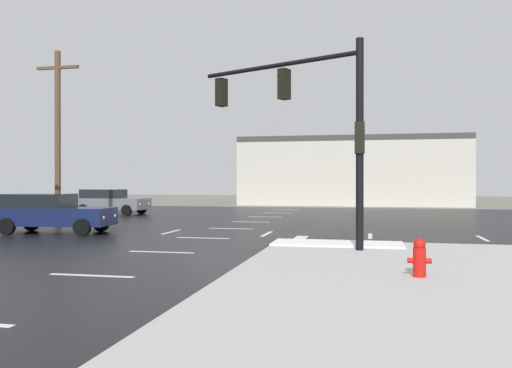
% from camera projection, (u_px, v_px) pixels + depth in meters
% --- Properties ---
extents(ground_plane, '(120.00, 120.00, 0.00)m').
position_uv_depth(ground_plane, '(218.00, 233.00, 21.52)').
color(ground_plane, slate).
extents(road_asphalt, '(44.00, 44.00, 0.02)m').
position_uv_depth(road_asphalt, '(218.00, 233.00, 21.52)').
color(road_asphalt, black).
rests_on(road_asphalt, ground_plane).
extents(snow_strip_curbside, '(4.00, 1.60, 0.06)m').
position_uv_depth(snow_strip_curbside, '(337.00, 243.00, 16.56)').
color(snow_strip_curbside, white).
rests_on(snow_strip_curbside, sidewalk_corner).
extents(lane_markings, '(36.15, 36.15, 0.01)m').
position_uv_depth(lane_markings, '(239.00, 237.00, 19.92)').
color(lane_markings, silver).
rests_on(lane_markings, road_asphalt).
extents(traffic_signal_mast, '(5.39, 2.67, 6.03)m').
position_uv_depth(traffic_signal_mast, '(311.00, 112.00, 16.14)').
color(traffic_signal_mast, black).
rests_on(traffic_signal_mast, sidewalk_corner).
extents(fire_hydrant, '(0.48, 0.26, 0.79)m').
position_uv_depth(fire_hydrant, '(419.00, 257.00, 10.92)').
color(fire_hydrant, red).
rests_on(fire_hydrant, sidewalk_corner).
extents(strip_building_background, '(19.74, 8.00, 6.04)m').
position_uv_depth(strip_building_background, '(352.00, 171.00, 48.64)').
color(strip_building_background, beige).
rests_on(strip_building_background, ground_plane).
extents(sedan_grey, '(4.65, 2.34, 1.58)m').
position_uv_depth(sedan_grey, '(110.00, 201.00, 33.79)').
color(sedan_grey, slate).
rests_on(sedan_grey, road_asphalt).
extents(sedan_navy, '(4.66, 2.36, 1.58)m').
position_uv_depth(sedan_navy, '(51.00, 212.00, 21.41)').
color(sedan_navy, '#141E47').
rests_on(sedan_navy, road_asphalt).
extents(utility_pole_far, '(2.20, 0.28, 8.40)m').
position_uv_depth(utility_pole_far, '(58.00, 134.00, 25.74)').
color(utility_pole_far, brown).
rests_on(utility_pole_far, ground_plane).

